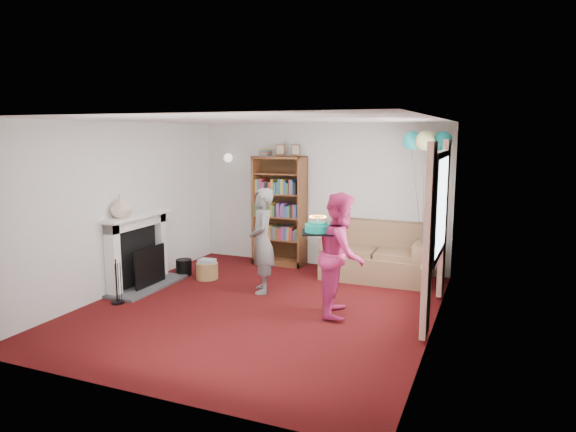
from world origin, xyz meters
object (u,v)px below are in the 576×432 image
at_px(birthday_cake, 318,228).
at_px(person_striped, 262,241).
at_px(sofa, 378,257).
at_px(person_magenta, 341,254).
at_px(bookcase, 280,212).

bearing_deg(birthday_cake, person_striped, 151.47).
relative_size(sofa, person_striped, 1.10).
height_order(person_striped, birthday_cake, person_striped).
height_order(sofa, person_magenta, person_magenta).
xyz_separation_m(person_magenta, birthday_cake, (-0.28, -0.13, 0.34)).
bearing_deg(person_magenta, birthday_cake, 101.97).
xyz_separation_m(bookcase, birthday_cake, (1.47, -2.21, 0.19)).
xyz_separation_m(sofa, birthday_cake, (-0.35, -1.98, 0.80)).
relative_size(sofa, birthday_cake, 4.29).
relative_size(bookcase, sofa, 1.26).
bearing_deg(person_magenta, bookcase, 27.66).
height_order(person_magenta, birthday_cake, person_magenta).
distance_m(person_striped, person_magenta, 1.41).
relative_size(bookcase, birthday_cake, 5.41).
distance_m(person_magenta, birthday_cake, 0.46).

